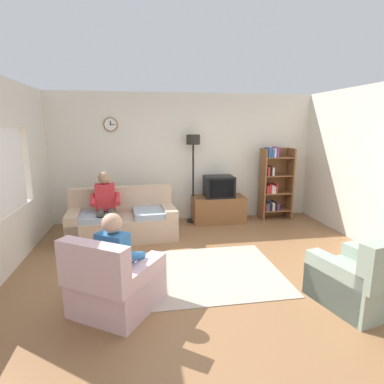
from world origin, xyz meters
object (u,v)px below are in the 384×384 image
tv_stand (218,209)px  person_in_left_armchair (119,256)px  floor_lamp (193,154)px  person_on_couch (105,203)px  bookshelf (274,183)px  couch (123,221)px  armchair_near_window (115,285)px  tv (219,186)px  armchair_near_bookshelf (360,281)px

tv_stand → person_in_left_armchair: bearing=-122.9°
floor_lamp → person_on_couch: size_ratio=1.49×
bookshelf → floor_lamp: floor_lamp is taller
bookshelf → person_on_couch: bookshelf is taller
couch → person_in_left_armchair: person_in_left_armchair is taller
tv_stand → person_on_couch: 2.42m
bookshelf → person_in_left_armchair: (-3.15, -3.00, -0.19)m
person_on_couch → person_in_left_armchair: 2.18m
armchair_near_window → person_on_couch: (-0.31, 2.22, 0.41)m
tv_stand → floor_lamp: floor_lamp is taller
tv → armchair_near_bookshelf: (0.82, -3.35, -0.49)m
person_on_couch → person_in_left_armchair: person_on_couch is taller
tv_stand → floor_lamp: (-0.53, 0.10, 1.17)m
tv_stand → armchair_near_window: 3.57m
armchair_near_bookshelf → armchair_near_window: bearing=172.3°
bookshelf → floor_lamp: bearing=179.1°
bookshelf → armchair_near_bookshelf: bearing=-97.4°
tv → bookshelf: bookshelf is taller
armchair_near_window → armchair_near_bookshelf: same height
floor_lamp → person_in_left_armchair: (-1.36, -3.03, -0.85)m
armchair_near_bookshelf → person_on_couch: bearing=139.7°
floor_lamp → armchair_near_window: size_ratio=1.58×
armchair_near_bookshelf → person_in_left_armchair: bearing=170.6°
couch → tv_stand: (1.97, 0.67, -0.04)m
couch → tv: (1.97, 0.65, 0.46)m
floor_lamp → bookshelf: bearing=-0.9°
couch → tv: bearing=18.1°
couch → armchair_near_window: same height
tv_stand → armchair_near_window: bearing=-122.9°
tv → bookshelf: 1.26m
floor_lamp → armchair_near_bookshelf: size_ratio=1.77×
couch → floor_lamp: (1.44, 0.77, 1.14)m
couch → armchair_near_window: 2.33m
armchair_near_window → floor_lamp: bearing=65.6°
tv → armchair_near_bookshelf: bearing=-76.3°
person_in_left_armchair → tv: bearing=56.9°
person_on_couch → armchair_near_bookshelf: bearing=-40.3°
armchair_near_window → person_on_couch: 2.28m
tv → person_in_left_armchair: person_in_left_armchair is taller
couch → armchair_near_bookshelf: size_ratio=1.88×
bookshelf → armchair_near_window: size_ratio=1.35×
armchair_near_window → person_on_couch: size_ratio=0.95×
floor_lamp → person_in_left_armchair: floor_lamp is taller
tv → person_in_left_armchair: bearing=-123.1°
couch → bookshelf: (3.23, 0.74, 0.48)m
person_in_left_armchair → armchair_near_window: bearing=-122.9°
armchair_near_window → person_on_couch: person_on_couch is taller
bookshelf → floor_lamp: size_ratio=0.86×
armchair_near_window → armchair_near_bookshelf: (2.76, -0.37, 0.00)m
person_on_couch → tv: bearing=18.6°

